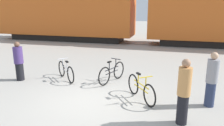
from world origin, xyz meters
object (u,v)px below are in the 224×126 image
bicycle_black (112,73)px  bicycle_silver (66,71)px  person_in_purple (19,61)px  person_in_grey (212,80)px  person_in_tan (184,92)px  bicycle_yellow (141,89)px  freight_train (141,6)px

bicycle_black → bicycle_silver: bicycle_black is taller
person_in_purple → person_in_grey: bearing=69.2°
person_in_grey → person_in_tan: 1.59m
bicycle_yellow → person_in_tan: size_ratio=0.84×
bicycle_silver → person_in_purple: person_in_purple is taller
bicycle_black → person_in_purple: 3.90m
bicycle_silver → bicycle_black: bearing=7.0°
bicycle_yellow → bicycle_silver: bicycle_yellow is taller
bicycle_silver → person_in_grey: size_ratio=0.78×
person_in_tan → person_in_purple: bearing=170.4°
person_in_grey → person_in_tan: size_ratio=0.97×
bicycle_black → bicycle_yellow: bearing=-46.5°
bicycle_black → person_in_tan: 3.82m
bicycle_yellow → person_in_grey: size_ratio=0.86×
person_in_tan → person_in_purple: person_in_tan is taller
person_in_purple → bicycle_yellow: bearing=66.2°
bicycle_yellow → bicycle_silver: 3.57m
bicycle_silver → person_in_purple: (-1.83, -0.56, 0.44)m
bicycle_yellow → person_in_grey: (2.13, 0.10, 0.48)m
person_in_purple → freight_train: bearing=145.6°
freight_train → person_in_purple: bearing=-108.0°
freight_train → bicycle_black: size_ratio=15.33×
bicycle_yellow → person_in_grey: bearing=2.7°
freight_train → bicycle_yellow: freight_train is taller
bicycle_yellow → bicycle_black: bearing=133.5°
freight_train → person_in_grey: freight_train is taller
bicycle_silver → person_in_tan: person_in_tan is taller
bicycle_silver → freight_train: bearing=80.7°
bicycle_silver → person_in_tan: size_ratio=0.75×
bicycle_black → person_in_tan: size_ratio=0.95×
bicycle_yellow → person_in_purple: 5.25m
bicycle_black → person_in_tan: (2.66, -2.70, 0.50)m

